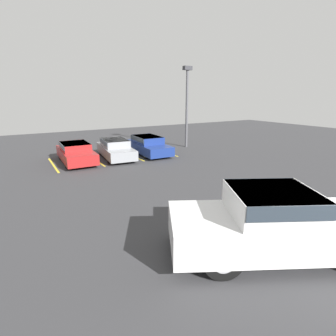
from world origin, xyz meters
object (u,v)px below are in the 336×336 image
at_px(parked_sedan_a, 76,152).
at_px(parked_sedan_c, 148,144).
at_px(pickup_truck, 281,223).
at_px(traffic_cone, 265,186).
at_px(light_post, 187,100).
at_px(parked_sedan_b, 115,148).
at_px(wheel_stop_curb, 114,149).

height_order(parked_sedan_a, parked_sedan_c, parked_sedan_c).
bearing_deg(pickup_truck, traffic_cone, 71.28).
height_order(parked_sedan_a, traffic_cone, parked_sedan_a).
xyz_separation_m(parked_sedan_c, light_post, (3.95, 0.76, 3.12)).
height_order(parked_sedan_b, light_post, light_post).
bearing_deg(parked_sedan_c, pickup_truck, -9.30).
bearing_deg(parked_sedan_b, wheel_stop_curb, 168.22).
bearing_deg(light_post, wheel_stop_curb, 163.72).
bearing_deg(parked_sedan_a, parked_sedan_c, 90.68).
bearing_deg(parked_sedan_a, traffic_cone, 32.69).
relative_size(parked_sedan_a, parked_sedan_b, 0.96).
xyz_separation_m(parked_sedan_c, traffic_cone, (0.88, -9.78, -0.44)).
relative_size(parked_sedan_c, light_post, 0.76).
bearing_deg(traffic_cone, parked_sedan_a, 121.23).
relative_size(parked_sedan_b, wheel_stop_curb, 2.55).
distance_m(parked_sedan_a, parked_sedan_c, 5.09).
bearing_deg(traffic_cone, pickup_truck, -136.87).
bearing_deg(light_post, pickup_truck, -115.68).
distance_m(parked_sedan_c, light_post, 5.09).
bearing_deg(wheel_stop_curb, parked_sedan_a, -145.25).
bearing_deg(parked_sedan_c, light_post, 103.37).
bearing_deg(parked_sedan_b, parked_sedan_a, -87.33).
xyz_separation_m(pickup_truck, parked_sedan_a, (-2.35, 13.24, -0.26)).
relative_size(light_post, wheel_stop_curb, 3.48).
height_order(pickup_truck, parked_sedan_c, pickup_truck).
height_order(parked_sedan_c, light_post, light_post).
height_order(traffic_cone, wheel_stop_curb, traffic_cone).
relative_size(parked_sedan_c, traffic_cone, 9.04).
bearing_deg(traffic_cone, wheel_stop_curb, 101.99).
relative_size(parked_sedan_a, parked_sedan_c, 0.93).
relative_size(parked_sedan_a, light_post, 0.71).
xyz_separation_m(parked_sedan_b, traffic_cone, (3.38, -9.70, -0.43)).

